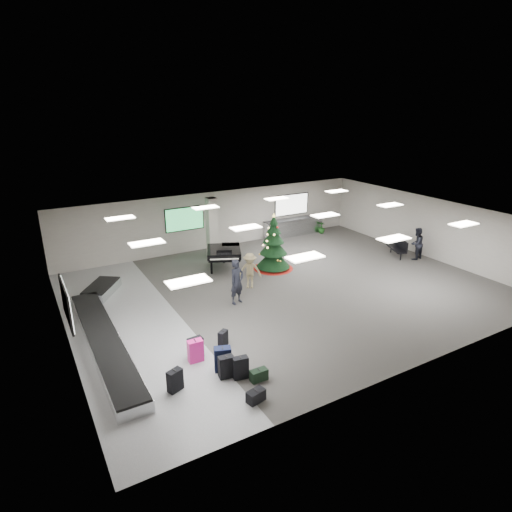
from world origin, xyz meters
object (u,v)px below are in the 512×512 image
baggage_carousel (104,330)px  grand_piano (224,252)px  potted_plant_left (276,236)px  potted_plant_right (322,228)px  traveler_a (237,282)px  traveler_bench (416,244)px  christmas_tree (273,250)px  service_counter (294,227)px  traveler_b (250,271)px  bench (398,246)px  pink_suitcase (195,351)px

baggage_carousel → grand_piano: 7.61m
potted_plant_left → potted_plant_right: size_ratio=1.14×
grand_piano → traveler_a: size_ratio=1.34×
traveler_bench → christmas_tree: bearing=-27.5°
service_counter → potted_plant_left: service_counter is taller
traveler_b → christmas_tree: bearing=68.0°
baggage_carousel → christmas_tree: bearing=16.3°
baggage_carousel → bench: bearing=2.8°
pink_suitcase → potted_plant_left: bearing=48.5°
grand_piano → traveler_b: 2.70m
baggage_carousel → traveler_bench: (15.96, -0.06, 0.65)m
pink_suitcase → bench: bench is taller
service_counter → bench: size_ratio=2.47×
christmas_tree → grand_piano: (-2.13, 1.22, -0.13)m
traveler_b → service_counter: bearing=75.6°
christmas_tree → traveler_bench: christmas_tree is taller
baggage_carousel → traveler_bench: traveler_bench is taller
baggage_carousel → potted_plant_right: bearing=23.0°
pink_suitcase → bench: size_ratio=0.47×
pink_suitcase → traveler_bench: bearing=15.2°
service_counter → potted_plant_right: 1.88m
service_counter → christmas_tree: bearing=-134.5°
service_counter → grand_piano: grand_piano is taller
traveler_bench → service_counter: bearing=-73.1°
grand_piano → bench: bearing=5.6°
traveler_a → traveler_b: bearing=24.0°
grand_piano → potted_plant_right: bearing=41.3°
traveler_a → traveler_b: 1.66m
christmas_tree → potted_plant_left: christmas_tree is taller
pink_suitcase → traveler_bench: 14.10m
traveler_bench → potted_plant_left: traveler_bench is taller
traveler_bench → traveler_a: bearing=-7.8°
grand_piano → potted_plant_right: grand_piano is taller
christmas_tree → potted_plant_left: (2.38, 3.48, -0.55)m
christmas_tree → traveler_bench: bearing=-19.7°
traveler_b → potted_plant_right: size_ratio=2.20×
service_counter → christmas_tree: 5.89m
baggage_carousel → service_counter: size_ratio=2.40×
christmas_tree → bench: size_ratio=1.73×
bench → traveler_b: 8.95m
traveler_a → traveler_bench: traveler_a is taller
bench → potted_plant_left: 6.87m
service_counter → traveler_bench: traveler_bench is taller
baggage_carousel → potted_plant_right: size_ratio=13.20×
service_counter → traveler_bench: bearing=-65.3°
christmas_tree → traveler_a: (-3.38, -2.59, -0.03)m
bench → potted_plant_right: size_ratio=2.23×
grand_piano → christmas_tree: bearing=-5.5°
pink_suitcase → potted_plant_left: (8.88, 9.20, 0.04)m
service_counter → traveler_a: size_ratio=2.14×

